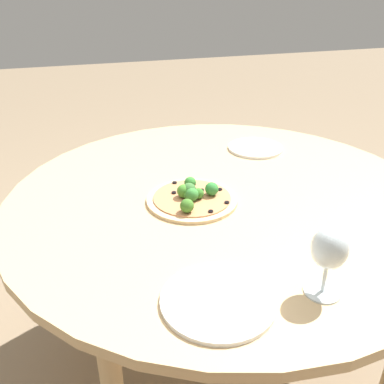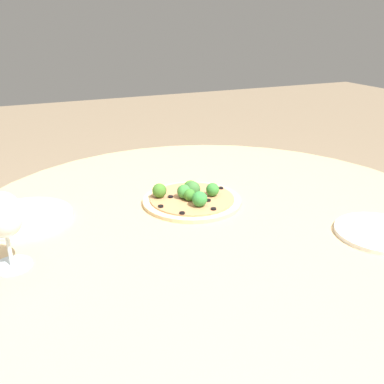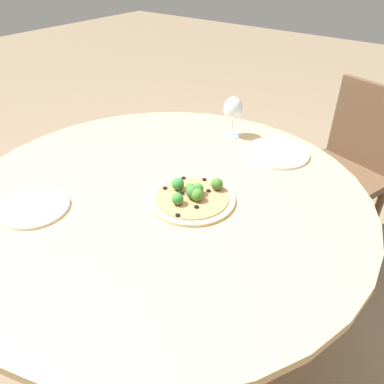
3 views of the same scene
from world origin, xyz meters
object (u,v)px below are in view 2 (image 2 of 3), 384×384
Objects in this scene: wine_glass at (4,218)px; plate_near at (23,218)px; plate_far at (380,233)px; pizza at (191,197)px.

wine_glass reaches higher than plate_near.
plate_near is at bearing -8.89° from wine_glass.
wine_glass is 0.25m from plate_near.
plate_far is at bearing -119.12° from plate_near.
wine_glass is 0.81m from plate_far.
plate_far is (-0.41, -0.74, 0.00)m from plate_near.
wine_glass is at bearing 75.94° from plate_far.
wine_glass is 0.79× the size of plate_far.
pizza is at bearing -71.91° from wine_glass.
pizza is 1.31× the size of plate_far.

